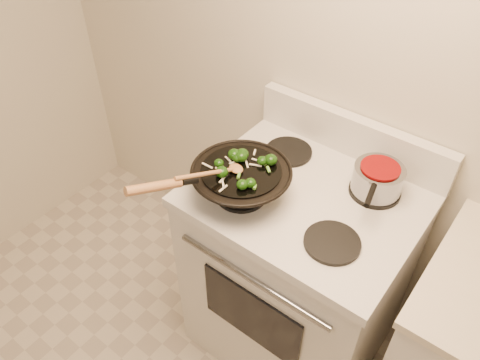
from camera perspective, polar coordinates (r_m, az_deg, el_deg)
The scene contains 5 objects.
stove at distance 1.99m, azimuth 7.06°, elevation -11.04°, with size 0.78×0.67×1.08m.
wok at distance 1.58m, azimuth 0.02°, elevation -0.07°, with size 0.34×0.55×0.22m.
stirfry at distance 1.55m, azimuth 0.33°, elevation 2.05°, with size 0.22×0.24×0.04m.
wooden_spoon at distance 1.50m, azimuth -2.54°, elevation 1.06°, with size 0.11×0.25×0.08m.
saucepan at distance 1.67m, azimuth 16.43°, elevation 0.14°, with size 0.17×0.28×0.10m.
Camera 1 is at (0.40, 0.09, 2.05)m, focal length 35.00 mm.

